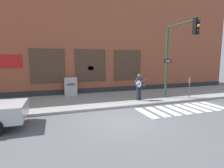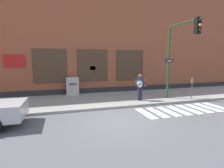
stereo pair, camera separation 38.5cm
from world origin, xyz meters
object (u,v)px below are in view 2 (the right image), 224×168
object	(u,v)px
traffic_light	(179,48)
parking_meter	(192,85)
utility_box	(72,86)
busker	(140,86)

from	to	relation	value
traffic_light	parking_meter	xyz separation A→B (m)	(1.61, 0.50, -2.49)
traffic_light	utility_box	world-z (taller)	traffic_light
busker	parking_meter	distance (m)	3.87
traffic_light	parking_meter	world-z (taller)	traffic_light
traffic_light	utility_box	size ratio (longest dim) A/B	3.66
parking_meter	traffic_light	bearing A→B (deg)	-162.79
traffic_light	utility_box	xyz separation A→B (m)	(-6.35, 4.07, -2.76)
traffic_light	parking_meter	size ratio (longest dim) A/B	3.46
busker	parking_meter	bearing A→B (deg)	-5.54
parking_meter	utility_box	bearing A→B (deg)	155.85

